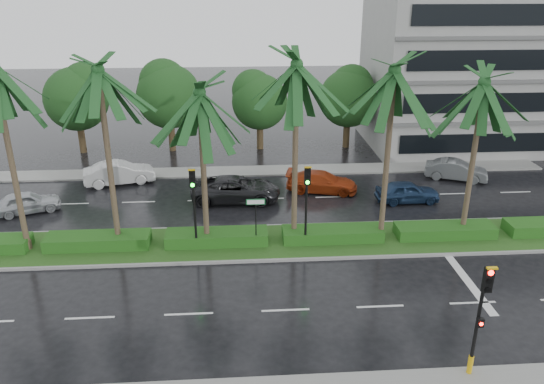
{
  "coord_description": "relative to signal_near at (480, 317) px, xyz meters",
  "views": [
    {
      "loc": [
        -1.82,
        -23.48,
        12.85
      ],
      "look_at": [
        -0.12,
        1.5,
        2.68
      ],
      "focal_mm": 35.0,
      "sensor_mm": 36.0,
      "label": 1
    }
  ],
  "objects": [
    {
      "name": "car_blue",
      "position": [
        2.5,
        15.35,
        -1.84
      ],
      "size": [
        1.64,
        3.9,
        1.32
      ],
      "primitive_type": "imported",
      "rotation": [
        0.0,
        0.0,
        1.59
      ],
      "color": "navy",
      "rests_on": "ground"
    },
    {
      "name": "car_grey",
      "position": [
        7.0,
        18.95,
        -1.83
      ],
      "size": [
        2.87,
        4.32,
        1.34
      ],
      "primitive_type": "imported",
      "rotation": [
        0.0,
        0.0,
        1.18
      ],
      "color": "slate",
      "rests_on": "ground"
    },
    {
      "name": "palm_row",
      "position": [
        -7.25,
        10.41,
        5.58
      ],
      "size": [
        26.3,
        4.2,
        9.93
      ],
      "color": "#483F29",
      "rests_on": "median"
    },
    {
      "name": "hedge",
      "position": [
        -6.0,
        10.39,
        -2.05
      ],
      "size": [
        35.2,
        1.4,
        0.6
      ],
      "color": "#214A15",
      "rests_on": "median"
    },
    {
      "name": "car_red",
      "position": [
        -2.47,
        17.39,
        -1.85
      ],
      "size": [
        2.8,
        4.83,
        1.32
      ],
      "primitive_type": "imported",
      "rotation": [
        0.0,
        0.0,
        1.35
      ],
      "color": "#9E3111",
      "rests_on": "ground"
    },
    {
      "name": "median",
      "position": [
        -6.0,
        10.39,
        -2.42
      ],
      "size": [
        36.0,
        4.0,
        0.15
      ],
      "color": "gray",
      "rests_on": "ground"
    },
    {
      "name": "car_darkgrey",
      "position": [
        -8.0,
        16.25,
        -1.75
      ],
      "size": [
        2.75,
        5.56,
        1.52
      ],
      "primitive_type": "imported",
      "rotation": [
        0.0,
        0.0,
        1.53
      ],
      "color": "black",
      "rests_on": "ground"
    },
    {
      "name": "signal_near",
      "position": [
        0.0,
        0.0,
        0.0
      ],
      "size": [
        0.34,
        0.45,
        4.36
      ],
      "color": "black",
      "rests_on": "near_sidewalk"
    },
    {
      "name": "lane_markings",
      "position": [
        -2.96,
        8.96,
        -2.5
      ],
      "size": [
        34.0,
        13.06,
        0.01
      ],
      "color": "silver",
      "rests_on": "ground"
    },
    {
      "name": "street_sign",
      "position": [
        -7.0,
        9.87,
        -0.38
      ],
      "size": [
        0.95,
        0.09,
        2.6
      ],
      "color": "black",
      "rests_on": "median"
    },
    {
      "name": "building",
      "position": [
        11.0,
        27.39,
        3.5
      ],
      "size": [
        16.0,
        10.0,
        12.0
      ],
      "primitive_type": "cube",
      "color": "gray",
      "rests_on": "ground"
    },
    {
      "name": "bg_trees",
      "position": [
        -6.21,
        26.98,
        1.93
      ],
      "size": [
        32.88,
        4.97,
        7.18
      ],
      "color": "#3B311B",
      "rests_on": "ground"
    },
    {
      "name": "signal_median_right",
      "position": [
        -4.5,
        9.69,
        0.49
      ],
      "size": [
        0.34,
        0.42,
        4.36
      ],
      "color": "black",
      "rests_on": "median"
    },
    {
      "name": "car_silver",
      "position": [
        -20.24,
        15.3,
        -1.87
      ],
      "size": [
        2.79,
        4.04,
        1.28
      ],
      "primitive_type": "imported",
      "rotation": [
        0.0,
        0.0,
        1.95
      ],
      "color": "#B7BAC0",
      "rests_on": "ground"
    },
    {
      "name": "far_sidewalk",
      "position": [
        -6.0,
        21.39,
        -2.44
      ],
      "size": [
        40.0,
        2.0,
        0.12
      ],
      "primitive_type": "cube",
      "color": "gray",
      "rests_on": "ground"
    },
    {
      "name": "ground",
      "position": [
        -6.0,
        9.39,
        -2.5
      ],
      "size": [
        120.0,
        120.0,
        0.0
      ],
      "primitive_type": "plane",
      "color": "black",
      "rests_on": "ground"
    },
    {
      "name": "car_white",
      "position": [
        -15.74,
        19.7,
        -1.75
      ],
      "size": [
        2.69,
        4.83,
        1.51
      ],
      "primitive_type": "imported",
      "rotation": [
        0.0,
        0.0,
        1.82
      ],
      "color": "#B4B4B4",
      "rests_on": "ground"
    },
    {
      "name": "signal_median_left",
      "position": [
        -10.0,
        9.69,
        0.49
      ],
      "size": [
        0.34,
        0.42,
        4.36
      ],
      "color": "black",
      "rests_on": "median"
    }
  ]
}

